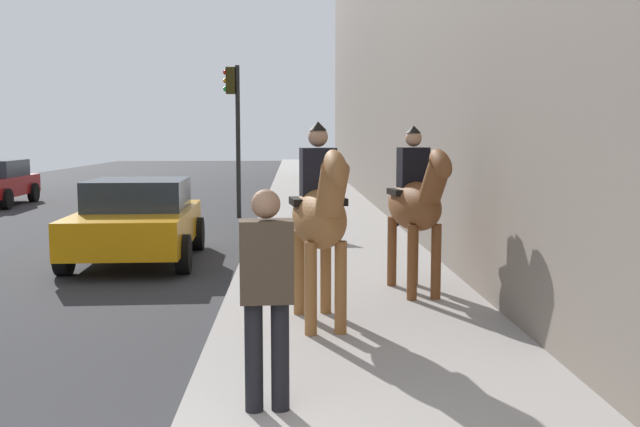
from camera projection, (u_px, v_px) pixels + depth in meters
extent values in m
ellipsoid|color=brown|center=(319.00, 218.00, 7.89)|extent=(1.56, 0.75, 0.66)
cylinder|color=brown|center=(341.00, 288.00, 7.55)|extent=(0.13, 0.13, 0.99)
cylinder|color=brown|center=(311.00, 289.00, 7.50)|extent=(0.13, 0.13, 0.99)
cylinder|color=brown|center=(326.00, 272.00, 8.43)|extent=(0.13, 0.13, 0.99)
cylinder|color=brown|center=(299.00, 273.00, 8.38)|extent=(0.13, 0.13, 0.99)
cylinder|color=brown|center=(332.00, 192.00, 7.10)|extent=(0.66, 0.36, 0.68)
ellipsoid|color=brown|center=(336.00, 168.00, 6.86)|extent=(0.65, 0.30, 0.49)
cylinder|color=black|center=(309.00, 219.00, 8.60)|extent=(0.29, 0.14, 0.55)
cube|color=black|center=(318.00, 201.00, 7.92)|extent=(0.51, 0.65, 0.08)
cube|color=black|center=(318.00, 173.00, 7.89)|extent=(0.33, 0.41, 0.55)
sphere|color=tan|center=(318.00, 137.00, 7.84)|extent=(0.22, 0.22, 0.22)
cone|color=black|center=(318.00, 126.00, 7.83)|extent=(0.22, 0.22, 0.10)
ellipsoid|color=brown|center=(414.00, 206.00, 9.50)|extent=(1.57, 0.78, 0.66)
cylinder|color=brown|center=(436.00, 262.00, 9.17)|extent=(0.13, 0.13, 0.97)
cylinder|color=brown|center=(412.00, 262.00, 9.11)|extent=(0.13, 0.13, 0.97)
cylinder|color=brown|center=(414.00, 251.00, 10.04)|extent=(0.13, 0.13, 0.97)
cylinder|color=brown|center=(392.00, 251.00, 9.98)|extent=(0.13, 0.13, 0.97)
cylinder|color=brown|center=(434.00, 183.00, 8.71)|extent=(0.67, 0.37, 0.68)
ellipsoid|color=brown|center=(441.00, 164.00, 8.48)|extent=(0.65, 0.31, 0.49)
cylinder|color=black|center=(398.00, 208.00, 10.21)|extent=(0.29, 0.14, 0.55)
cube|color=black|center=(413.00, 192.00, 9.53)|extent=(0.53, 0.66, 0.08)
cube|color=black|center=(413.00, 168.00, 9.50)|extent=(0.33, 0.42, 0.55)
sphere|color=tan|center=(414.00, 138.00, 9.45)|extent=(0.22, 0.22, 0.22)
cone|color=black|center=(414.00, 129.00, 9.44)|extent=(0.23, 0.23, 0.10)
cylinder|color=black|center=(254.00, 357.00, 5.42)|extent=(0.14, 0.14, 0.85)
cylinder|color=black|center=(280.00, 356.00, 5.44)|extent=(0.14, 0.14, 0.85)
cube|color=#3F3326|center=(266.00, 261.00, 5.35)|extent=(0.29, 0.42, 0.62)
sphere|color=#8C664C|center=(266.00, 204.00, 5.30)|extent=(0.22, 0.22, 0.22)
cylinder|color=black|center=(6.00, 199.00, 21.45)|extent=(0.65, 0.24, 0.64)
cylinder|color=black|center=(34.00, 192.00, 23.93)|extent=(0.65, 0.24, 0.64)
cube|color=orange|center=(137.00, 227.00, 12.57)|extent=(3.95, 2.02, 0.60)
cube|color=#262D38|center=(138.00, 194.00, 12.74)|extent=(1.92, 1.72, 0.52)
cylinder|color=black|center=(183.00, 254.00, 11.48)|extent=(0.65, 0.24, 0.64)
cylinder|color=black|center=(64.00, 256.00, 11.34)|extent=(0.65, 0.24, 0.64)
cylinder|color=black|center=(198.00, 234.00, 13.86)|extent=(0.65, 0.24, 0.64)
cylinder|color=black|center=(99.00, 235.00, 13.72)|extent=(0.65, 0.24, 0.64)
cylinder|color=black|center=(238.00, 143.00, 19.05)|extent=(0.12, 0.12, 4.07)
cube|color=#2D280C|center=(231.00, 81.00, 18.87)|extent=(0.20, 0.24, 0.70)
sphere|color=red|center=(225.00, 72.00, 18.84)|extent=(0.14, 0.14, 0.14)
sphere|color=orange|center=(226.00, 81.00, 18.86)|extent=(0.14, 0.14, 0.14)
sphere|color=green|center=(226.00, 89.00, 18.89)|extent=(0.14, 0.14, 0.14)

